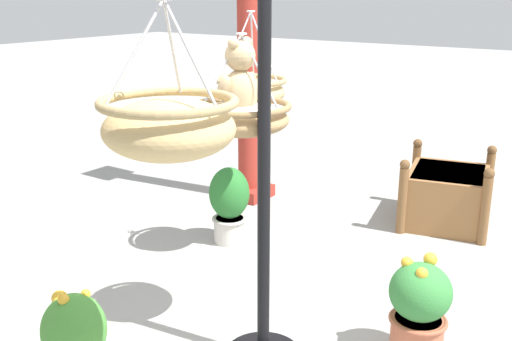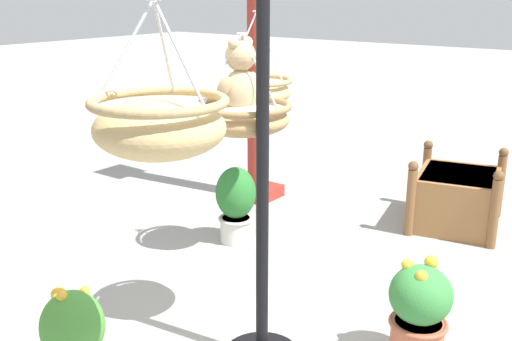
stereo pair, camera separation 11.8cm
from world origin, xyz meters
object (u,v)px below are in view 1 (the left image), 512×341
Objects in this scene: hanging_basket_with_teddy at (242,117)px; hanging_basket_left_high at (169,125)px; display_pole_central at (264,247)px; hanging_basket_right_low at (251,90)px; potted_plant_fern_front at (419,308)px; wooden_planter_box at (447,195)px; teddy_bear at (239,83)px; potted_plant_bushy_green at (229,203)px; greenhouse_pillar_right at (248,55)px.

hanging_basket_left_high reaches higher than hanging_basket_with_teddy.
hanging_basket_right_low is at bearing 38.02° from display_pole_central.
display_pole_central is 3.38× the size of hanging_basket_right_low.
display_pole_central is 3.66× the size of potted_plant_fern_front.
display_pole_central is at bearing 176.12° from wooden_planter_box.
wooden_planter_box is (2.57, -0.43, -1.11)m from hanging_basket_with_teddy.
display_pole_central is 5.30× the size of teddy_bear.
teddy_bear is 0.64× the size of hanging_basket_right_low.
display_pole_central is at bearing -136.38° from potted_plant_bushy_green.
greenhouse_pillar_right is 4.59× the size of potted_plant_bushy_green.
potted_plant_fern_front is at bearing -110.58° from potted_plant_bushy_green.
wooden_planter_box is at bearing -42.72° from potted_plant_bushy_green.
hanging_basket_right_low is at bearing -143.89° from greenhouse_pillar_right.
display_pole_central is 2.28× the size of wooden_planter_box.
display_pole_central reaches higher than potted_plant_fern_front.
wooden_planter_box reaches higher than potted_plant_bushy_green.
teddy_bear is at bearing -140.15° from potted_plant_bushy_green.
hanging_basket_right_low is (0.92, 0.56, -0.22)m from teddy_bear.
hanging_basket_with_teddy is 1.49m from potted_plant_fern_front.
potted_plant_bushy_green is at bearing 40.52° from hanging_basket_with_teddy.
potted_plant_fern_front is (1.41, -0.56, -1.26)m from hanging_basket_left_high.
hanging_basket_with_teddy is 1.29× the size of teddy_bear.
greenhouse_pillar_right reaches higher than hanging_basket_right_low.
teddy_bear is 1.10m from hanging_basket_right_low.
greenhouse_pillar_right reaches higher than teddy_bear.
hanging_basket_with_teddy is 1.13m from hanging_basket_left_high.
potted_plant_fern_front is at bearing -166.24° from wooden_planter_box.
hanging_basket_with_teddy is 0.89× the size of potted_plant_fern_front.
teddy_bear is 0.14× the size of greenhouse_pillar_right.
greenhouse_pillar_right is 2.98× the size of wooden_planter_box.
teddy_bear is at bearing 90.00° from hanging_basket_with_teddy.
hanging_basket_with_teddy is at bearing 59.04° from display_pole_central.
potted_plant_bushy_green is (0.71, 1.90, 0.03)m from potted_plant_fern_front.
display_pole_central is 0.92m from teddy_bear.
hanging_basket_with_teddy is at bearing 21.73° from hanging_basket_left_high.
hanging_basket_right_low is at bearing 32.51° from hanging_basket_with_teddy.
hanging_basket_left_high is 0.94× the size of potted_plant_fern_front.
potted_plant_bushy_green is (0.17, 0.35, -1.00)m from hanging_basket_right_low.
potted_plant_bushy_green is at bearing 69.42° from potted_plant_fern_front.
teddy_bear is 0.43× the size of wooden_planter_box.
hanging_basket_right_low is (0.92, 0.59, -0.03)m from hanging_basket_with_teddy.
greenhouse_pillar_right reaches higher than hanging_basket_left_high.
hanging_basket_with_teddy is 0.82× the size of hanging_basket_right_low.
hanging_basket_left_high is at bearing -157.23° from teddy_bear.
hanging_basket_left_high is at bearing 179.64° from wooden_planter_box.
hanging_basket_right_low reaches higher than potted_plant_fern_front.
teddy_bear is 0.66× the size of potted_plant_bushy_green.
greenhouse_pillar_right is at bearing 54.36° from potted_plant_fern_front.
potted_plant_fern_front is at bearing -125.64° from greenhouse_pillar_right.
display_pole_central is at bearing 126.02° from potted_plant_fern_front.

